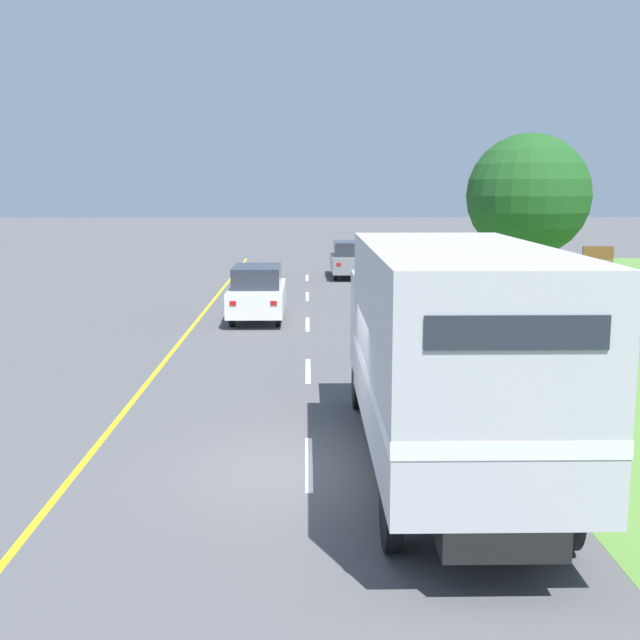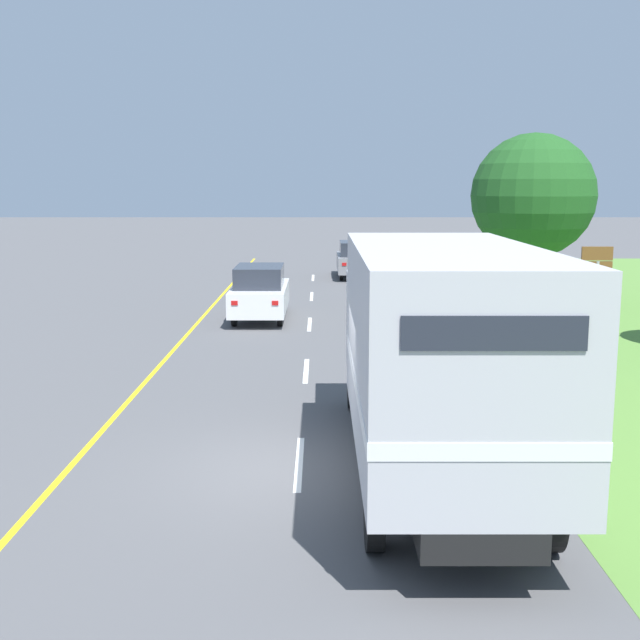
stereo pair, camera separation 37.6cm
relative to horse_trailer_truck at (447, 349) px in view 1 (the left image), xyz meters
name	(u,v)px [view 1 (the left image)]	position (x,y,z in m)	size (l,w,h in m)	color
ground_plane	(309,470)	(-2.10, 0.31, -2.03)	(200.00, 200.00, 0.00)	#515154
edge_line_yellow	(176,347)	(-5.80, 10.20, -2.03)	(0.12, 54.26, 0.01)	yellow
centre_dash_near	(309,463)	(-2.10, 0.62, -2.03)	(0.12, 2.60, 0.01)	white
centre_dash_mid_a	(308,371)	(-2.10, 7.22, -2.03)	(0.12, 2.60, 0.01)	white
centre_dash_mid_b	(308,324)	(-2.10, 13.82, -2.03)	(0.12, 2.60, 0.01)	white
centre_dash_far	(307,296)	(-2.10, 20.42, -2.03)	(0.12, 2.60, 0.01)	white
centre_dash_farthest	(307,278)	(-2.10, 27.02, -2.03)	(0.12, 2.60, 0.01)	white
horse_trailer_truck	(447,349)	(0.00, 0.00, 0.00)	(2.55, 8.62, 3.65)	black
lead_car_white	(257,292)	(-3.78, 14.79, -1.10)	(1.80, 4.42, 1.83)	black
lead_car_grey_ahead	(350,259)	(-0.01, 27.27, -1.13)	(1.80, 4.46, 1.76)	black
highway_sign	(565,292)	(3.95, 6.62, -0.02)	(2.26, 0.09, 3.09)	#9E9EA3
roadside_tree_mid	(528,196)	(6.19, 18.25, 2.05)	(4.61, 4.61, 6.40)	brown
delineator_post	(550,404)	(2.37, 2.34, -1.53)	(0.08, 0.08, 0.95)	white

